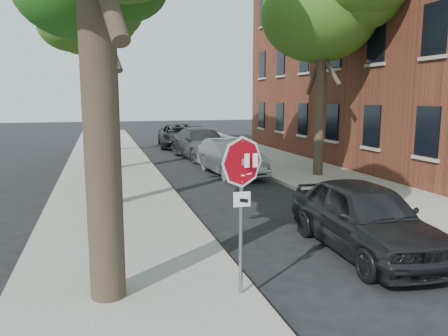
# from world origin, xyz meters

# --- Properties ---
(ground) EXTENTS (120.00, 120.00, 0.00)m
(ground) POSITION_xyz_m (0.00, 0.00, 0.00)
(ground) COLOR black
(ground) RESTS_ON ground
(sidewalk_left) EXTENTS (4.00, 55.00, 0.12)m
(sidewalk_left) POSITION_xyz_m (-2.50, 12.00, 0.06)
(sidewalk_left) COLOR gray
(sidewalk_left) RESTS_ON ground
(sidewalk_right) EXTENTS (4.00, 55.00, 0.12)m
(sidewalk_right) POSITION_xyz_m (6.00, 12.00, 0.06)
(sidewalk_right) COLOR gray
(sidewalk_right) RESTS_ON ground
(curb_left) EXTENTS (0.12, 55.00, 0.13)m
(curb_left) POSITION_xyz_m (-0.45, 12.00, 0.07)
(curb_left) COLOR #9E9384
(curb_left) RESTS_ON ground
(curb_right) EXTENTS (0.12, 55.00, 0.13)m
(curb_right) POSITION_xyz_m (3.95, 12.00, 0.07)
(curb_right) COLOR #9E9384
(curb_right) RESTS_ON ground
(apartment_building) EXTENTS (12.20, 20.20, 15.30)m
(apartment_building) POSITION_xyz_m (14.00, 14.00, 7.65)
(apartment_building) COLOR maroon
(apartment_building) RESTS_ON ground
(stop_sign) EXTENTS (0.76, 0.34, 2.61)m
(stop_sign) POSITION_xyz_m (-0.70, -0.03, 1.95)
(stop_sign) COLOR gray
(stop_sign) RESTS_ON sidewalk_left
(tree_far) EXTENTS (5.29, 4.91, 9.33)m
(tree_far) POSITION_xyz_m (-2.72, 21.11, 7.21)
(tree_far) COLOR black
(tree_far) RESTS_ON sidewalk_left
(tree_right) EXTENTS (5.29, 4.91, 9.33)m
(tree_right) POSITION_xyz_m (5.98, 10.11, 7.21)
(tree_right) COLOR black
(tree_right) RESTS_ON sidewalk_right
(car_a) EXTENTS (2.03, 4.63, 1.55)m
(car_a) POSITION_xyz_m (2.60, 1.50, 0.78)
(car_a) COLOR black
(car_a) RESTS_ON ground
(car_b) EXTENTS (2.00, 4.88, 1.57)m
(car_b) POSITION_xyz_m (2.60, 11.55, 0.79)
(car_b) COLOR #9899A0
(car_b) RESTS_ON ground
(car_c) EXTENTS (2.99, 6.03, 1.68)m
(car_c) POSITION_xyz_m (2.60, 17.13, 0.84)
(car_c) COLOR #4D4C51
(car_c) RESTS_ON ground
(car_d) EXTENTS (3.13, 5.94, 1.59)m
(car_d) POSITION_xyz_m (2.37, 23.20, 0.80)
(car_d) COLOR black
(car_d) RESTS_ON ground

